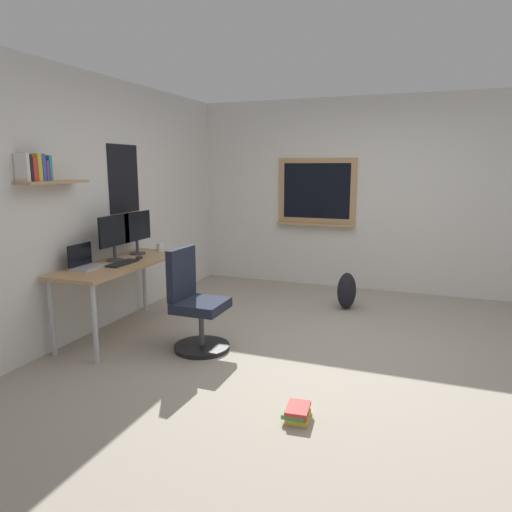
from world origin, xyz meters
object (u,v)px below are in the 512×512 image
computer_mouse (139,257)px  backpack (347,291)px  desk (122,269)px  book_stack_on_floor (297,412)px  office_chair (195,306)px  laptop (85,262)px  monitor_primary (114,234)px  keyboard (123,263)px  coffee_mug (160,247)px  monitor_secondary (137,230)px

computer_mouse → backpack: (1.44, -1.91, -0.54)m
desk → book_stack_on_floor: bearing=-115.0°
office_chair → computer_mouse: 0.94m
laptop → monitor_primary: 0.45m
monitor_primary → computer_mouse: size_ratio=4.46×
desk → keyboard: bearing=-136.6°
desk → keyboard: size_ratio=4.20×
office_chair → monitor_primary: 1.16m
coffee_mug → backpack: size_ratio=0.21×
monitor_secondary → coffee_mug: monitor_secondary is taller
keyboard → book_stack_on_floor: bearing=-114.0°
monitor_primary → keyboard: size_ratio=1.25×
monitor_secondary → computer_mouse: (-0.22, -0.17, -0.25)m
book_stack_on_floor → keyboard: bearing=66.0°
monitor_primary → monitor_secondary: size_ratio=1.00×
laptop → backpack: bearing=-47.0°
desk → monitor_secondary: bearing=12.5°
computer_mouse → backpack: computer_mouse is taller
laptop → computer_mouse: (0.55, -0.22, -0.04)m
office_chair → coffee_mug: (0.79, 0.86, 0.38)m
monitor_secondary → book_stack_on_floor: (-1.41, -2.21, -0.97)m
computer_mouse → backpack: size_ratio=0.24×
office_chair → laptop: 1.12m
desk → keyboard: 0.14m
desk → laptop: (-0.35, 0.14, 0.13)m
laptop → monitor_secondary: 0.81m
computer_mouse → monitor_primary: bearing=134.2°
backpack → book_stack_on_floor: bearing=-177.2°
coffee_mug → backpack: coffee_mug is taller
monitor_primary → keyboard: (-0.12, -0.17, -0.26)m
computer_mouse → book_stack_on_floor: computer_mouse is taller
desk → monitor_secondary: 0.56m
office_chair → keyboard: (0.04, 0.81, 0.34)m
book_stack_on_floor → laptop: bearing=74.2°
laptop → desk: bearing=-22.2°
office_chair → backpack: (1.75, -1.10, -0.19)m
coffee_mug → desk: bearing=178.0°
laptop → book_stack_on_floor: size_ratio=1.34×
coffee_mug → backpack: bearing=-63.9°
office_chair → monitor_secondary: monitor_secondary is taller
office_chair → computer_mouse: office_chair is taller
monitor_primary → laptop: bearing=172.9°
laptop → book_stack_on_floor: (-0.64, -2.26, -0.75)m
monitor_secondary → backpack: 2.54m
desk → monitor_primary: monitor_primary is taller
coffee_mug → monitor_secondary: bearing=154.7°
desk → monitor_secondary: monitor_secondary is taller
desk → office_chair: office_chair is taller
monitor_secondary → book_stack_on_floor: monitor_secondary is taller
coffee_mug → book_stack_on_floor: (-1.66, -2.09, -0.74)m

